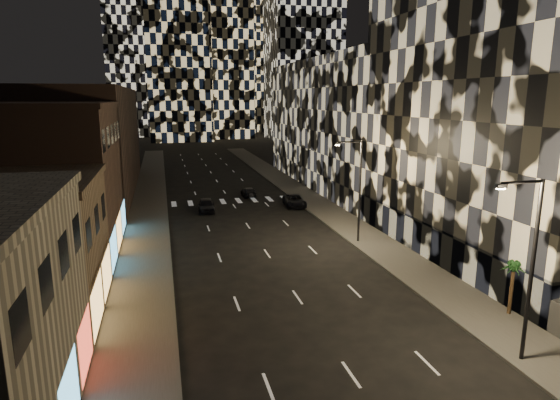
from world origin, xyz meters
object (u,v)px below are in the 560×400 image
car_dark_oncoming (249,192)px  car_dark_rightlane (294,201)px  streetlight_far (357,184)px  streetlight_near (529,259)px  palm_tree (513,270)px  car_dark_midlane (206,205)px

car_dark_oncoming → car_dark_rightlane: (4.27, -7.09, 0.10)m
streetlight_far → car_dark_oncoming: (-5.63, 22.28, -4.77)m
streetlight_near → palm_tree: bearing=54.1°
streetlight_near → palm_tree: (3.15, 4.35, -2.48)m
streetlight_far → car_dark_oncoming: size_ratio=2.23×
car_dark_oncoming → car_dark_rightlane: bearing=121.3°
streetlight_near → streetlight_far: 20.00m
streetlight_near → palm_tree: 5.92m
streetlight_near → car_dark_oncoming: (-5.63, 42.28, -4.77)m
palm_tree → car_dark_oncoming: bearing=103.0°
palm_tree → streetlight_near: bearing=-125.9°
streetlight_near → car_dark_midlane: 37.41m
streetlight_far → car_dark_midlane: size_ratio=2.05×
streetlight_near → car_dark_rightlane: size_ratio=1.82×
streetlight_far → palm_tree: 16.15m
streetlight_far → palm_tree: (3.15, -15.65, -2.48)m
streetlight_far → car_dark_oncoming: 23.47m
streetlight_near → palm_tree: size_ratio=2.73×
car_dark_rightlane → palm_tree: (4.50, -30.84, 2.18)m
streetlight_near → car_dark_oncoming: bearing=97.6°
streetlight_near → car_dark_midlane: bearing=108.6°
streetlight_near → car_dark_midlane: streetlight_near is taller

